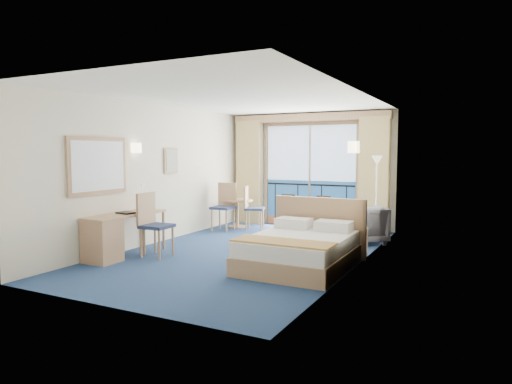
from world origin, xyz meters
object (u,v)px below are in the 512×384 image
object	(u,v)px
desk	(107,236)
table_chair_a	(251,205)
bed	(300,249)
desk_chair	(152,221)
round_table	(237,206)
armchair	(363,224)
nightstand	(354,242)
floor_lamp	(377,176)
table_chair_b	(225,203)

from	to	relation	value
desk	table_chair_a	distance (m)	3.86
bed	desk_chair	world-z (taller)	desk_chair
desk	round_table	size ratio (longest dim) A/B	2.11
armchair	desk_chair	xyz separation A→B (m)	(-2.94, -2.77, 0.25)
nightstand	desk	size ratio (longest dim) A/B	0.32
nightstand	table_chair_a	bearing A→B (deg)	149.58
desk	round_table	xyz separation A→B (m)	(0.26, 3.87, 0.10)
bed	armchair	world-z (taller)	bed
floor_lamp	desk	distance (m)	5.43
floor_lamp	table_chair_a	bearing A→B (deg)	-173.78
table_chair_b	round_table	bearing A→B (deg)	73.09
nightstand	armchair	distance (m)	1.27
nightstand	floor_lamp	xyz separation A→B (m)	(-0.06, 1.98, 1.04)
desk	round_table	bearing A→B (deg)	86.20
floor_lamp	desk	xyz separation A→B (m)	(-3.45, -4.10, -0.89)
table_chair_a	table_chair_b	world-z (taller)	table_chair_b
armchair	round_table	world-z (taller)	armchair
round_table	table_chair_b	size ratio (longest dim) A/B	0.69
nightstand	round_table	size ratio (longest dim) A/B	0.68
floor_lamp	table_chair_b	xyz separation A→B (m)	(-3.29, -0.63, -0.68)
table_chair_a	table_chair_b	distance (m)	0.61
desk_chair	table_chair_b	xyz separation A→B (m)	(-0.27, 2.86, -0.01)
bed	table_chair_b	distance (m)	3.74
floor_lamp	desk_chair	xyz separation A→B (m)	(-3.02, -3.50, -0.68)
desk	table_chair_b	xyz separation A→B (m)	(0.16, 3.47, 0.20)
round_table	table_chair_a	bearing A→B (deg)	-9.87
bed	table_chair_b	xyz separation A→B (m)	(-2.82, 2.45, 0.32)
round_table	table_chair_a	distance (m)	0.41
nightstand	floor_lamp	size ratio (longest dim) A/B	0.29
desk	table_chair_a	bearing A→B (deg)	80.13
round_table	table_chair_a	xyz separation A→B (m)	(0.40, -0.07, 0.06)
bed	desk_chair	bearing A→B (deg)	-170.79
desk_chair	table_chair_a	distance (m)	3.20
nightstand	floor_lamp	bearing A→B (deg)	91.86
desk_chair	table_chair_a	bearing A→B (deg)	-5.82
desk_chair	round_table	xyz separation A→B (m)	(-0.17, 3.26, -0.11)
bed	armchair	xyz separation A→B (m)	(0.40, 2.36, 0.08)
nightstand	desk_chair	xyz separation A→B (m)	(-3.09, -1.52, 0.36)
armchair	table_chair_a	xyz separation A→B (m)	(-2.71, 0.42, 0.20)
nightstand	round_table	world-z (taller)	round_table
armchair	desk_chair	bearing A→B (deg)	8.77
bed	round_table	xyz separation A→B (m)	(-2.71, 2.85, 0.22)
bed	round_table	distance (m)	3.94
floor_lamp	table_chair_a	distance (m)	2.90
round_table	table_chair_a	size ratio (longest dim) A/B	0.74
nightstand	armchair	world-z (taller)	armchair
table_chair_b	nightstand	bearing A→B (deg)	-24.56
desk_chair	bed	bearing A→B (deg)	-82.40
nightstand	floor_lamp	world-z (taller)	floor_lamp
armchair	desk	bearing A→B (deg)	10.59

